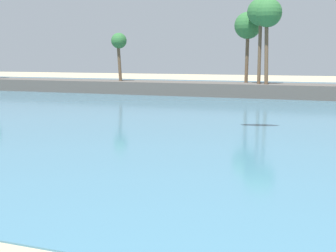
{
  "coord_description": "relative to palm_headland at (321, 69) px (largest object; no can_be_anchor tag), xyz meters",
  "views": [
    {
      "loc": [
        7.4,
        -2.86,
        5.15
      ],
      "look_at": [
        1.88,
        12.06,
        2.7
      ],
      "focal_mm": 47.7,
      "sensor_mm": 36.0,
      "label": 1
    }
  ],
  "objects": [
    {
      "name": "palm_headland",
      "position": [
        0.0,
        0.0,
        0.0
      ],
      "size": [
        103.53,
        6.39,
        13.09
      ],
      "color": "#514C47",
      "rests_on": "ground"
    },
    {
      "name": "sea",
      "position": [
        -5.94,
        -4.62,
        -3.65
      ],
      "size": [
        220.0,
        89.28,
        0.06
      ],
      "primitive_type": "cube",
      "color": "teal",
      "rests_on": "ground"
    }
  ]
}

